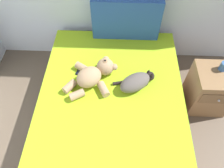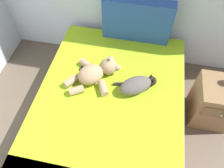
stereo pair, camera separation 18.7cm
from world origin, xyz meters
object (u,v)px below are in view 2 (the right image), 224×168
(teddy_bear, at_px, (96,72))
(cell_phone, at_px, (85,67))
(cat, at_px, (137,85))
(nightstand, at_px, (214,103))
(patterned_cushion, at_px, (137,20))
(bed, at_px, (110,111))

(teddy_bear, relative_size, cell_phone, 3.45)
(cat, distance_m, nightstand, 0.92)
(cat, bearing_deg, patterned_cushion, 98.61)
(patterned_cushion, relative_size, cell_phone, 4.89)
(cat, height_order, teddy_bear, teddy_bear)
(patterned_cushion, height_order, cat, patterned_cushion)
(patterned_cushion, xyz_separation_m, cell_phone, (-0.48, -0.58, -0.25))
(bed, bearing_deg, nightstand, 15.08)
(bed, height_order, nightstand, nightstand)
(bed, xyz_separation_m, patterned_cushion, (0.13, 0.94, 0.50))
(patterned_cushion, bearing_deg, teddy_bear, -114.68)
(patterned_cushion, distance_m, cell_phone, 0.80)
(teddy_bear, height_order, nightstand, teddy_bear)
(nightstand, bearing_deg, cat, -171.45)
(teddy_bear, distance_m, cell_phone, 0.21)
(bed, distance_m, cat, 0.44)
(patterned_cushion, bearing_deg, nightstand, -32.99)
(cat, xyz_separation_m, nightstand, (0.87, 0.13, -0.28))
(cat, bearing_deg, bed, -145.68)
(teddy_bear, xyz_separation_m, cell_phone, (-0.16, 0.12, -0.08))
(bed, height_order, cat, cat)
(patterned_cushion, xyz_separation_m, nightstand, (0.98, -0.64, -0.46))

